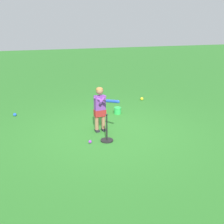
{
  "coord_description": "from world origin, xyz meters",
  "views": [
    {
      "loc": [
        5.96,
        -1.78,
        2.57
      ],
      "look_at": [
        -0.14,
        0.12,
        0.45
      ],
      "focal_mm": 45.0,
      "sensor_mm": 36.0,
      "label": 1
    }
  ],
  "objects_px": {
    "play_ball_behind_batter": "(90,142)",
    "toy_bucket": "(118,110)",
    "batting_tee": "(107,137)",
    "child_batter": "(101,105)",
    "play_ball_far_right": "(15,115)",
    "play_ball_midfield": "(142,99)"
  },
  "relations": [
    {
      "from": "child_batter",
      "to": "play_ball_midfield",
      "type": "relative_size",
      "value": 10.78
    },
    {
      "from": "play_ball_behind_batter",
      "to": "toy_bucket",
      "type": "xyz_separation_m",
      "value": [
        -1.73,
        1.21,
        0.06
      ]
    },
    {
      "from": "play_ball_behind_batter",
      "to": "toy_bucket",
      "type": "bearing_deg",
      "value": 145.16
    },
    {
      "from": "play_ball_midfield",
      "to": "play_ball_behind_batter",
      "type": "relative_size",
      "value": 1.38
    },
    {
      "from": "play_ball_midfield",
      "to": "toy_bucket",
      "type": "relative_size",
      "value": 0.46
    },
    {
      "from": "play_ball_behind_batter",
      "to": "batting_tee",
      "type": "bearing_deg",
      "value": 90.81
    },
    {
      "from": "child_batter",
      "to": "play_ball_behind_batter",
      "type": "relative_size",
      "value": 14.88
    },
    {
      "from": "child_batter",
      "to": "play_ball_midfield",
      "type": "distance_m",
      "value": 3.07
    },
    {
      "from": "play_ball_midfield",
      "to": "batting_tee",
      "type": "distance_m",
      "value": 3.49
    },
    {
      "from": "child_batter",
      "to": "play_ball_behind_batter",
      "type": "distance_m",
      "value": 0.95
    },
    {
      "from": "play_ball_far_right",
      "to": "toy_bucket",
      "type": "height_order",
      "value": "toy_bucket"
    },
    {
      "from": "batting_tee",
      "to": "play_ball_midfield",
      "type": "bearing_deg",
      "value": 144.14
    },
    {
      "from": "play_ball_far_right",
      "to": "play_ball_midfield",
      "type": "bearing_deg",
      "value": 96.46
    },
    {
      "from": "child_batter",
      "to": "toy_bucket",
      "type": "xyz_separation_m",
      "value": [
        -1.13,
        0.8,
        -0.55
      ]
    },
    {
      "from": "child_batter",
      "to": "play_ball_behind_batter",
      "type": "xyz_separation_m",
      "value": [
        0.6,
        -0.4,
        -0.61
      ]
    },
    {
      "from": "child_batter",
      "to": "play_ball_behind_batter",
      "type": "height_order",
      "value": "child_batter"
    },
    {
      "from": "play_ball_midfield",
      "to": "batting_tee",
      "type": "bearing_deg",
      "value": -35.86
    },
    {
      "from": "batting_tee",
      "to": "toy_bucket",
      "type": "height_order",
      "value": "batting_tee"
    },
    {
      "from": "play_ball_behind_batter",
      "to": "batting_tee",
      "type": "xyz_separation_m",
      "value": [
        -0.01,
        0.38,
        0.07
      ]
    },
    {
      "from": "play_ball_far_right",
      "to": "batting_tee",
      "type": "relative_size",
      "value": 0.15
    },
    {
      "from": "play_ball_far_right",
      "to": "batting_tee",
      "type": "distance_m",
      "value": 3.09
    },
    {
      "from": "play_ball_behind_batter",
      "to": "batting_tee",
      "type": "height_order",
      "value": "batting_tee"
    }
  ]
}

